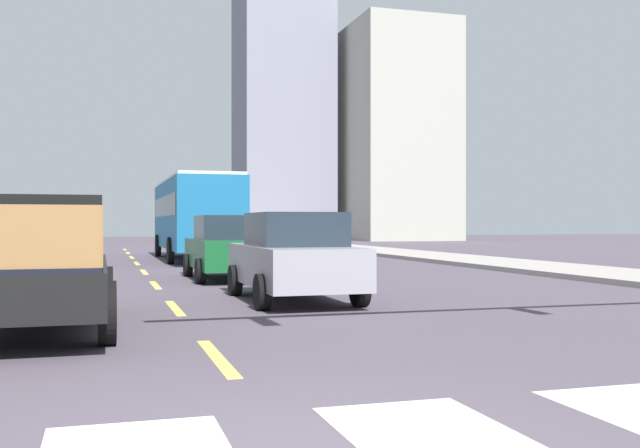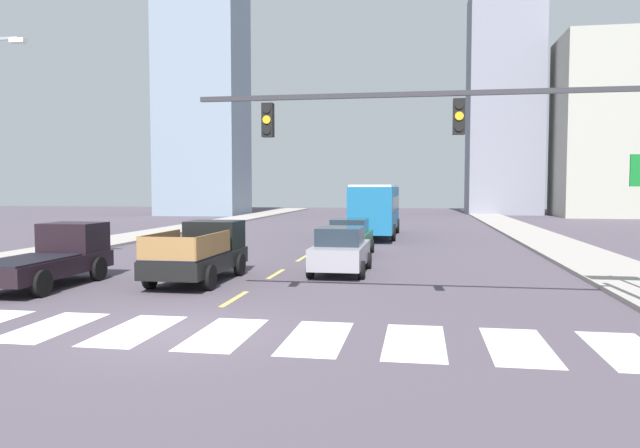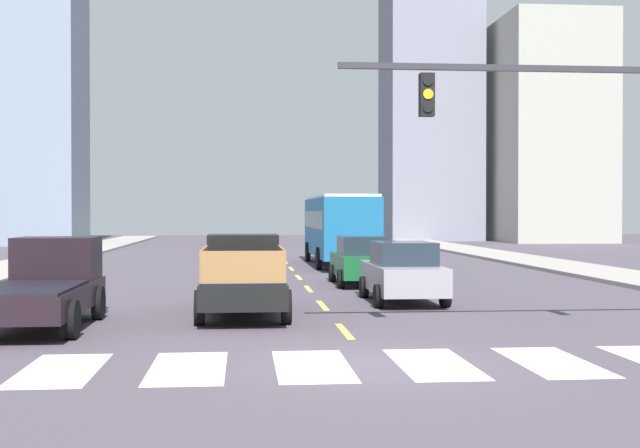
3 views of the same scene
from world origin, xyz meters
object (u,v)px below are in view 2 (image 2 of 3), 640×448
at_px(pickup_stakebed, 202,253).
at_px(sedan_near_left, 350,237).
at_px(city_bus, 376,206).
at_px(traffic_signal_gantry, 516,139).
at_px(pickup_dark, 53,257).
at_px(sedan_far, 341,250).

relative_size(pickup_stakebed, sedan_near_left, 1.18).
distance_m(city_bus, traffic_signal_gantry, 24.44).
height_order(pickup_dark, sedan_near_left, pickup_dark).
xyz_separation_m(pickup_stakebed, pickup_dark, (-4.40, -1.84, -0.02)).
height_order(city_bus, traffic_signal_gantry, traffic_signal_gantry).
bearing_deg(city_bus, sedan_near_left, -94.09).
xyz_separation_m(city_bus, traffic_signal_gantry, (4.97, -23.82, 2.34)).
relative_size(pickup_dark, sedan_near_left, 1.18).
distance_m(pickup_dark, city_bus, 22.68).
xyz_separation_m(pickup_stakebed, city_bus, (4.59, 18.96, 1.02)).
bearing_deg(sedan_near_left, sedan_far, -85.96).
distance_m(pickup_dark, traffic_signal_gantry, 14.67).
bearing_deg(traffic_signal_gantry, city_bus, 101.78).
height_order(pickup_stakebed, pickup_dark, same).
height_order(pickup_stakebed, city_bus, city_bus).
bearing_deg(pickup_dark, sedan_near_left, 51.85).
height_order(sedan_far, traffic_signal_gantry, traffic_signal_gantry).
height_order(pickup_stakebed, traffic_signal_gantry, traffic_signal_gantry).
height_order(pickup_dark, traffic_signal_gantry, traffic_signal_gantry).
distance_m(city_bus, sedan_far, 16.68).
relative_size(sedan_far, traffic_signal_gantry, 0.37).
distance_m(sedan_far, sedan_near_left, 5.80).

